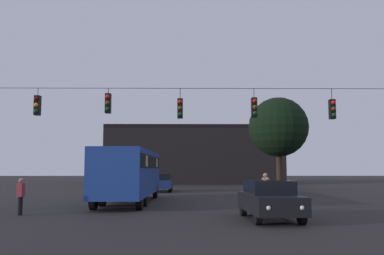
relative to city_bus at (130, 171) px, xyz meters
The scene contains 10 objects.
ground_plane 8.36m from the city_bus, 65.61° to the left, with size 168.00×168.00×0.00m, color black.
overhead_signal_span 5.96m from the city_bus, 54.44° to the right, with size 21.40×0.44×6.36m.
city_bus is the anchor object (origin of this frame).
car_near_right 10.40m from the city_bus, 50.72° to the right, with size 2.00×4.40×1.52m.
car_far_left 11.99m from the city_bus, 84.75° to the left, with size 1.81×4.34×1.52m.
pedestrian_crossing_left 7.44m from the city_bus, 121.17° to the right, with size 0.25×0.37×1.57m.
pedestrian_crossing_center 8.09m from the city_bus, 25.54° to the right, with size 0.30×0.40×1.76m.
pedestrian_crossing_right 8.71m from the city_bus, 35.35° to the right, with size 0.31×0.40×1.58m.
corner_building 33.24m from the city_bus, 82.64° to the left, with size 22.85×11.51×7.55m.
tree_left_silhouette 18.53m from the city_bus, 49.43° to the left, with size 5.51×5.51×8.58m.
Camera 1 is at (-0.02, -7.24, 1.98)m, focal length 38.73 mm.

